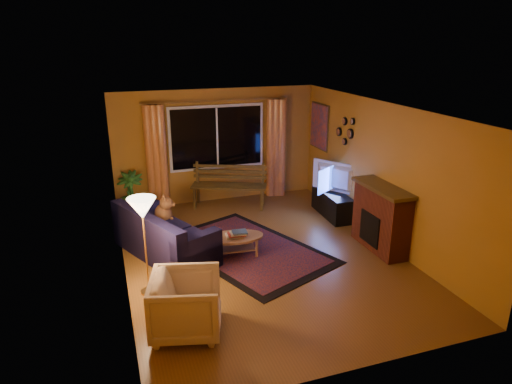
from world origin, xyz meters
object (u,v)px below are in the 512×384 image
object	(u,v)px
armchair	(186,302)
floor_lamp	(145,247)
coffee_table	(235,246)
tv_console	(332,204)
bench	(229,197)
sofa	(165,232)

from	to	relation	value
armchair	floor_lamp	size ratio (longest dim) A/B	0.59
coffee_table	tv_console	bearing A→B (deg)	24.55
bench	armchair	xyz separation A→B (m)	(-1.70, -4.12, 0.19)
sofa	armchair	bearing A→B (deg)	-116.19
bench	sofa	distance (m)	2.49
sofa	armchair	world-z (taller)	armchair
bench	armchair	world-z (taller)	armchair
floor_lamp	sofa	bearing A→B (deg)	70.32
sofa	armchair	size ratio (longest dim) A/B	2.34
tv_console	bench	bearing A→B (deg)	150.88
bench	tv_console	xyz separation A→B (m)	(1.90, -1.17, 0.01)
armchair	coffee_table	xyz separation A→B (m)	(1.17, 1.84, -0.25)
coffee_table	bench	bearing A→B (deg)	76.79
coffee_table	tv_console	distance (m)	2.67
tv_console	sofa	bearing A→B (deg)	-166.49
armchair	tv_console	distance (m)	4.66
floor_lamp	coffee_table	bearing A→B (deg)	25.81
bench	coffee_table	size ratio (longest dim) A/B	1.63
coffee_table	tv_console	xyz separation A→B (m)	(2.43, 1.11, 0.07)
sofa	tv_console	distance (m)	3.61
sofa	tv_console	bearing A→B (deg)	-13.79
bench	armchair	distance (m)	4.46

